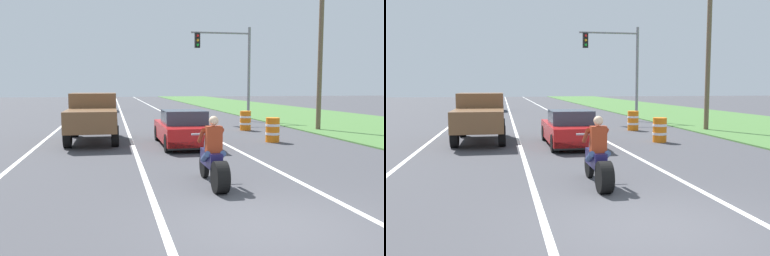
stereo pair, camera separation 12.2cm
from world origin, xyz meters
The scene contains 13 objects.
ground_plane centered at (0.00, 0.00, 0.00)m, with size 160.00×160.00×0.00m, color #424247.
lane_stripe_left_solid centered at (-5.40, 20.00, 0.00)m, with size 0.14×120.00×0.01m, color white.
lane_stripe_right_solid centered at (1.80, 20.00, 0.00)m, with size 0.14×120.00×0.01m, color white.
lane_stripe_centre_dashed centered at (-1.80, 20.00, 0.00)m, with size 0.14×120.00×0.01m, color white.
grass_verge_right centered at (11.92, 20.00, 0.03)m, with size 10.00×120.00×0.06m, color #477538.
motorcycle_with_rider centered at (-0.32, 2.79, 0.59)m, with size 0.70×2.21×1.62m.
sports_car_red centered at (0.11, 9.30, 0.63)m, with size 1.84×4.30×1.37m.
pickup_truck_left_lane_brown centered at (-3.35, 11.18, 1.11)m, with size 2.02×4.80×1.98m.
traffic_light_mast_near centered at (4.97, 19.20, 3.95)m, with size 3.88×0.34×6.00m.
utility_pole_roadside centered at (7.88, 13.28, 3.74)m, with size 0.24×0.24×7.48m, color brown.
construction_barrel_nearest centered at (3.86, 9.55, 0.50)m, with size 0.58×0.58×1.00m.
construction_barrel_mid centered at (4.18, 14.00, 0.50)m, with size 0.58×0.58×1.00m.
distant_car_far_ahead centered at (-3.21, 31.84, 0.77)m, with size 1.80×4.00×1.50m.
Camera 1 is at (-2.58, -6.15, 2.30)m, focal length 38.35 mm.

